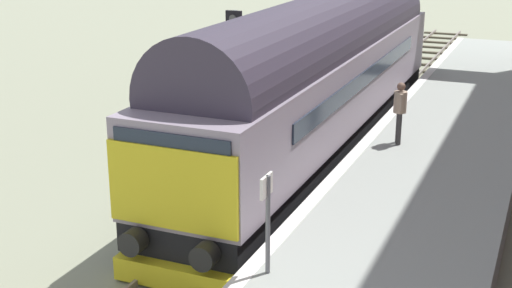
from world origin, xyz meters
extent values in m
plane|color=gray|center=(0.00, 0.00, 0.00)|extent=(140.00, 140.00, 0.00)
cube|color=gray|center=(-0.72, 0.00, 0.07)|extent=(0.07, 60.00, 0.15)
cube|color=gray|center=(0.72, 0.00, 0.07)|extent=(0.07, 60.00, 0.15)
cube|color=#4A4335|center=(0.00, -3.24, 0.04)|extent=(2.50, 0.26, 0.09)
cube|color=#4A4335|center=(0.00, -1.62, 0.04)|extent=(2.50, 0.26, 0.09)
cube|color=#4A4335|center=(0.00, 0.00, 0.04)|extent=(2.50, 0.26, 0.09)
cube|color=#4A4335|center=(0.00, 1.62, 0.04)|extent=(2.50, 0.26, 0.09)
cube|color=#4A4335|center=(0.00, 3.24, 0.04)|extent=(2.50, 0.26, 0.09)
cube|color=#4A4335|center=(0.00, 4.86, 0.04)|extent=(2.50, 0.26, 0.09)
cube|color=#4A4335|center=(0.00, 6.49, 0.04)|extent=(2.50, 0.26, 0.09)
cube|color=#4A4335|center=(0.00, 8.11, 0.04)|extent=(2.50, 0.26, 0.09)
cube|color=#4A4335|center=(0.00, 9.73, 0.04)|extent=(2.50, 0.26, 0.09)
cube|color=#4A4335|center=(0.00, 11.35, 0.04)|extent=(2.50, 0.26, 0.09)
cube|color=#4A4335|center=(0.00, 12.97, 0.04)|extent=(2.50, 0.26, 0.09)
cube|color=#4A4335|center=(0.00, 14.59, 0.04)|extent=(2.50, 0.26, 0.09)
cube|color=#4A4335|center=(0.00, 16.22, 0.04)|extent=(2.50, 0.26, 0.09)
cube|color=#4A4335|center=(0.00, 17.84, 0.04)|extent=(2.50, 0.26, 0.09)
cube|color=#4A4335|center=(0.00, 19.46, 0.04)|extent=(2.50, 0.26, 0.09)
cube|color=#4A4335|center=(0.00, 21.08, 0.04)|extent=(2.50, 0.26, 0.09)
cube|color=#4A4335|center=(0.00, 22.70, 0.04)|extent=(2.50, 0.26, 0.09)
cube|color=#4A4335|center=(0.00, 24.32, 0.04)|extent=(2.50, 0.26, 0.09)
cube|color=#4A4335|center=(0.00, 25.95, 0.04)|extent=(2.50, 0.26, 0.09)
cube|color=#4A4335|center=(0.00, 27.57, 0.04)|extent=(2.50, 0.26, 0.09)
cube|color=#4A4335|center=(0.00, 29.19, 0.04)|extent=(2.50, 0.26, 0.09)
cube|color=#959C93|center=(3.60, 0.00, 0.50)|extent=(4.00, 44.00, 1.00)
cube|color=white|center=(1.75, 0.00, 1.00)|extent=(0.30, 44.00, 0.01)
cube|color=black|center=(0.00, 5.11, 0.82)|extent=(2.56, 17.22, 0.60)
cube|color=gray|center=(0.00, 5.11, 2.17)|extent=(2.70, 17.22, 2.10)
cylinder|color=#3A3341|center=(0.00, 5.11, 3.40)|extent=(2.56, 15.84, 2.57)
cube|color=yellow|center=(0.00, -3.54, 2.02)|extent=(2.65, 0.08, 1.58)
cube|color=#232D3D|center=(0.00, -3.52, 2.75)|extent=(2.38, 0.04, 0.64)
cube|color=#232D3D|center=(1.37, 5.11, 2.47)|extent=(0.04, 12.05, 0.44)
cylinder|color=black|center=(-0.75, -3.75, 0.92)|extent=(0.48, 0.35, 0.48)
cylinder|color=black|center=(0.75, -3.75, 0.92)|extent=(0.48, 0.35, 0.48)
cube|color=yellow|center=(0.00, -3.60, 0.29)|extent=(2.43, 0.36, 0.47)
cylinder|color=black|center=(0.00, -2.02, 0.52)|extent=(1.64, 1.04, 1.04)
cylinder|color=black|center=(0.00, -0.92, 0.52)|extent=(1.64, 1.04, 1.04)
cylinder|color=black|center=(0.00, 0.18, 0.52)|extent=(1.64, 1.04, 1.04)
cylinder|color=black|center=(0.00, 10.04, 0.52)|extent=(1.64, 1.04, 1.04)
cylinder|color=black|center=(0.00, 11.14, 0.52)|extent=(1.64, 1.04, 1.04)
cylinder|color=black|center=(0.00, 12.24, 0.52)|extent=(1.64, 1.04, 1.04)
cylinder|color=gray|center=(-1.83, 3.25, 2.18)|extent=(0.14, 0.14, 4.35)
cube|color=black|center=(-1.83, 3.19, 3.72)|extent=(0.44, 0.10, 1.27)
cylinder|color=#50504E|center=(-1.83, 3.13, 4.15)|extent=(0.20, 0.06, 0.20)
cylinder|color=yellow|center=(-1.83, 3.13, 3.87)|extent=(0.20, 0.06, 0.20)
cylinder|color=#500807|center=(-1.83, 3.13, 3.59)|extent=(0.20, 0.06, 0.20)
cylinder|color=#0A3E13|center=(-1.83, 3.13, 3.31)|extent=(0.20, 0.06, 0.20)
cylinder|color=slate|center=(2.08, -4.02, 1.88)|extent=(0.08, 0.08, 1.73)
cube|color=white|center=(2.05, -4.02, 2.56)|extent=(0.05, 0.44, 0.36)
cube|color=black|center=(2.02, -4.02, 2.56)|extent=(0.01, 0.20, 0.24)
cylinder|color=#343231|center=(2.59, 3.83, 1.43)|extent=(0.13, 0.13, 0.84)
cylinder|color=#343231|center=(2.53, 4.02, 1.43)|extent=(0.13, 0.13, 0.84)
cylinder|color=tan|center=(2.56, 3.93, 2.13)|extent=(0.42, 0.42, 0.56)
sphere|color=brown|center=(2.56, 3.93, 2.54)|extent=(0.22, 0.22, 0.22)
cylinder|color=tan|center=(2.62, 3.73, 2.13)|extent=(0.09, 0.09, 0.52)
cylinder|color=tan|center=(2.50, 4.13, 2.13)|extent=(0.09, 0.09, 0.52)
cylinder|color=slate|center=(-2.40, 15.06, 2.87)|extent=(0.36, 0.36, 5.74)
camera|label=1|loc=(6.10, -13.99, 6.75)|focal=49.90mm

